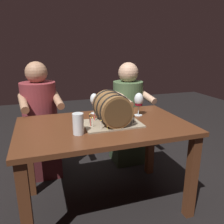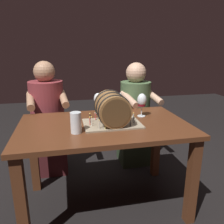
{
  "view_description": "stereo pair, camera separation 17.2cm",
  "coord_description": "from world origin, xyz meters",
  "views": [
    {
      "loc": [
        -0.46,
        -1.6,
        1.32
      ],
      "look_at": [
        0.06,
        -0.02,
        0.83
      ],
      "focal_mm": 36.05,
      "sensor_mm": 36.0,
      "label": 1
    },
    {
      "loc": [
        -0.29,
        -1.64,
        1.32
      ],
      "look_at": [
        0.06,
        -0.02,
        0.83
      ],
      "focal_mm": 36.05,
      "sensor_mm": 36.0,
      "label": 2
    }
  ],
  "objects": [
    {
      "name": "beer_pint",
      "position": [
        -0.23,
        -0.14,
        0.8
      ],
      "size": [
        0.08,
        0.08,
        0.15
      ],
      "color": "white",
      "rests_on": "dining_table"
    },
    {
      "name": "ground_plane",
      "position": [
        0.0,
        0.0,
        0.0
      ],
      "size": [
        8.0,
        8.0,
        0.0
      ],
      "primitive_type": "plane",
      "color": "black"
    },
    {
      "name": "barrel_cake",
      "position": [
        0.06,
        -0.02,
        0.85
      ],
      "size": [
        0.44,
        0.3,
        0.26
      ],
      "color": "gray",
      "rests_on": "dining_table"
    },
    {
      "name": "wine_glass_red",
      "position": [
        0.35,
        0.13,
        0.87
      ],
      "size": [
        0.08,
        0.08,
        0.2
      ],
      "color": "white",
      "rests_on": "dining_table"
    },
    {
      "name": "wine_glass_white",
      "position": [
        0.19,
        0.27,
        0.86
      ],
      "size": [
        0.07,
        0.07,
        0.19
      ],
      "color": "white",
      "rests_on": "dining_table"
    },
    {
      "name": "person_seated_right",
      "position": [
        0.47,
        0.67,
        0.53
      ],
      "size": [
        0.43,
        0.51,
        1.16
      ],
      "color": "#2A3A24",
      "rests_on": "ground"
    },
    {
      "name": "wine_glass_empty",
      "position": [
        -0.0,
        0.31,
        0.86
      ],
      "size": [
        0.07,
        0.07,
        0.18
      ],
      "color": "white",
      "rests_on": "dining_table"
    },
    {
      "name": "dining_table",
      "position": [
        0.0,
        0.0,
        0.62
      ],
      "size": [
        1.32,
        0.8,
        0.73
      ],
      "color": "#562D19",
      "rests_on": "ground"
    },
    {
      "name": "person_seated_left",
      "position": [
        -0.47,
        0.67,
        0.55
      ],
      "size": [
        0.41,
        0.5,
        1.18
      ],
      "color": "#4C1B1E",
      "rests_on": "ground"
    }
  ]
}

